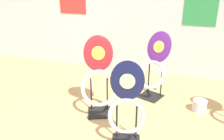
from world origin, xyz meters
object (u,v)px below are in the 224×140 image
(toilet_seat_display_crimson_swirl, at_px, (99,81))
(paint_can, at_px, (200,105))
(toilet_seat_display_navy_moon, at_px, (127,106))
(toilet_seat_display_purple_note, at_px, (153,69))

(toilet_seat_display_crimson_swirl, height_order, paint_can, toilet_seat_display_crimson_swirl)
(paint_can, bearing_deg, toilet_seat_display_navy_moon, -128.98)
(toilet_seat_display_crimson_swirl, distance_m, toilet_seat_display_navy_moon, 0.66)
(toilet_seat_display_crimson_swirl, xyz_separation_m, toilet_seat_display_navy_moon, (0.45, -0.48, 0.01))
(toilet_seat_display_navy_moon, bearing_deg, toilet_seat_display_crimson_swirl, 133.46)
(toilet_seat_display_purple_note, distance_m, toilet_seat_display_navy_moon, 1.09)
(toilet_seat_display_purple_note, distance_m, paint_can, 0.73)
(toilet_seat_display_crimson_swirl, bearing_deg, toilet_seat_display_navy_moon, -46.54)
(toilet_seat_display_purple_note, height_order, toilet_seat_display_navy_moon, toilet_seat_display_purple_note)
(toilet_seat_display_purple_note, bearing_deg, paint_can, -19.07)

